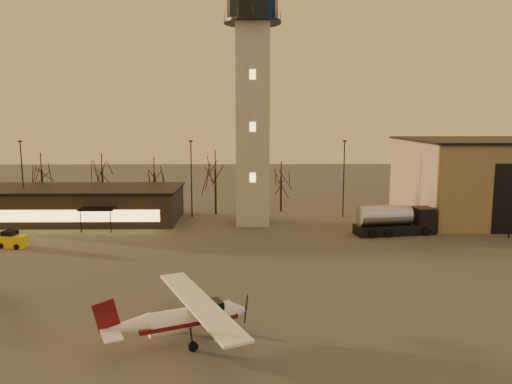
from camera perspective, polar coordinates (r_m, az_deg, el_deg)
ground at (r=33.54m, az=-0.08°, el=-14.43°), size 220.00×220.00×0.00m
control_tower at (r=60.97m, az=-0.40°, el=11.57°), size 6.80×6.80×32.60m
terminal at (r=67.38m, az=-19.45°, el=-1.30°), size 25.40×12.20×4.30m
light_poles at (r=62.36m, az=0.07°, el=1.45°), size 58.50×12.25×10.14m
tree_row at (r=71.66m, az=-11.47°, el=2.63°), size 37.20×9.20×8.80m
cessna_front at (r=30.61m, az=-7.18°, el=-14.52°), size 9.65×11.58×3.32m
fuel_truck at (r=58.44m, az=15.53°, el=-3.41°), size 9.30×4.16×3.34m
service_cart at (r=56.65m, az=-26.04°, el=-5.05°), size 2.89×2.15×1.68m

